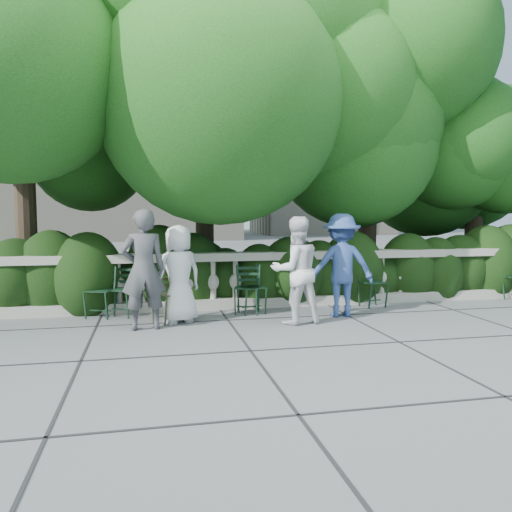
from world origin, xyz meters
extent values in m
plane|color=#585B61|center=(0.00, 0.00, 0.00)|extent=(90.00, 90.00, 0.00)
cube|color=#9E998E|center=(0.00, 1.80, 0.09)|extent=(12.00, 0.32, 0.18)
cube|color=#9E998E|center=(0.00, 1.80, 0.93)|extent=(12.00, 0.36, 0.14)
cylinder|color=#3F3023|center=(-4.00, 3.40, 1.40)|extent=(0.40, 0.40, 2.80)
ellipsoid|color=#123D10|center=(-4.00, 2.96, 3.68)|extent=(5.28, 5.28, 3.96)
cylinder|color=#3F3023|center=(-0.50, 4.00, 1.70)|extent=(0.40, 0.40, 3.40)
ellipsoid|color=#123D10|center=(-0.50, 3.48, 4.44)|extent=(6.24, 6.24, 4.68)
cylinder|color=#3F3023|center=(3.00, 3.30, 1.50)|extent=(0.40, 0.40, 3.00)
ellipsoid|color=#123D10|center=(3.00, 2.84, 3.92)|extent=(5.52, 5.52, 4.14)
cylinder|color=#3F3023|center=(6.00, 3.80, 1.30)|extent=(0.40, 0.40, 2.60)
ellipsoid|color=#123D10|center=(6.00, 3.40, 3.40)|extent=(4.80, 4.80, 3.60)
cube|color=#A09684|center=(12.00, 32.00, 16.00)|extent=(10.00, 8.00, 32.00)
imported|color=white|center=(-1.26, 0.80, 0.76)|extent=(0.87, 0.73, 1.52)
imported|color=#444549|center=(-1.79, 0.47, 0.88)|extent=(0.69, 0.49, 1.76)
imported|color=white|center=(0.49, 0.38, 0.82)|extent=(0.87, 0.71, 1.65)
imported|color=#2F498D|center=(1.38, 0.75, 0.84)|extent=(1.16, 0.75, 1.69)
camera|label=1|loc=(-1.71, -6.90, 1.71)|focal=35.00mm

